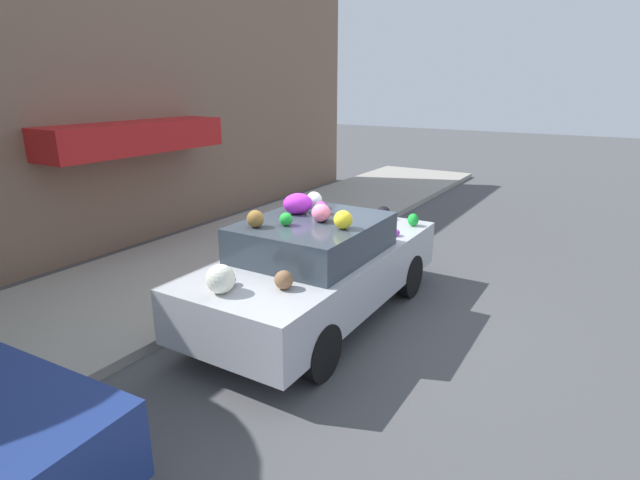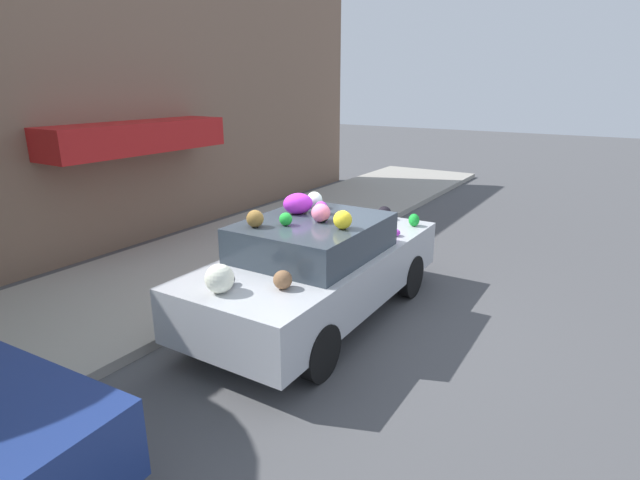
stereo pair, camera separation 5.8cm
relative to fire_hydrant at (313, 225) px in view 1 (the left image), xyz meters
name	(u,v)px [view 1 (the left image)]	position (x,y,z in m)	size (l,w,h in m)	color
ground_plane	(313,314)	(-2.52, -1.60, -0.48)	(60.00, 60.00, 0.00)	#4C4C4F
sidewalk_curb	(178,273)	(-2.52, 1.10, -0.41)	(24.00, 3.20, 0.13)	#9E998E
building_facade	(77,106)	(-2.48, 3.32, 2.27)	(18.00, 1.20, 5.57)	#846651
fire_hydrant	(313,225)	(0.00, 0.00, 0.00)	(0.20, 0.20, 0.70)	#B2B2B7
art_car	(318,266)	(-2.56, -1.71, 0.29)	(4.26, 1.82, 1.72)	#B7BABF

